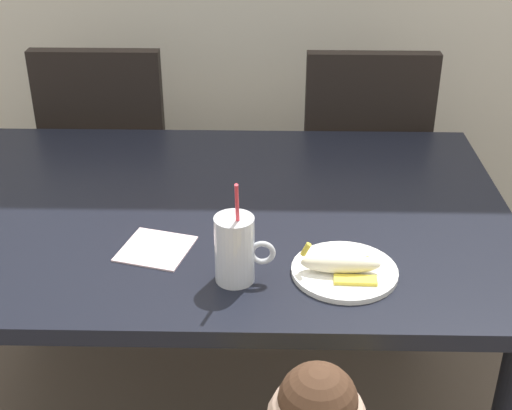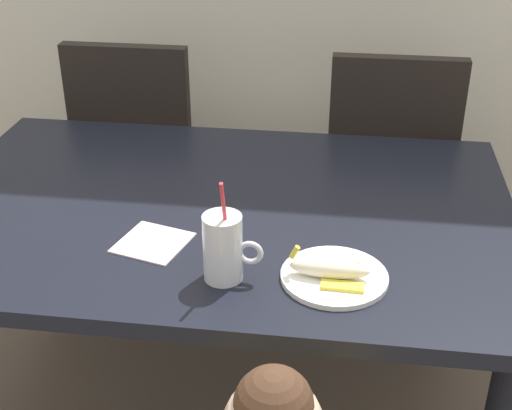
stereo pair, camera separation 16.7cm
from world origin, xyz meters
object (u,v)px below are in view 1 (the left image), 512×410
dining_chair_left (113,156)px  milk_cup (235,253)px  dining_table (214,236)px  dining_chair_right (361,159)px  snack_plate (344,271)px  paper_napkin (156,249)px  peeled_banana (342,264)px

dining_chair_left → milk_cup: 1.18m
dining_chair_left → dining_table: bearing=120.2°
dining_table → dining_chair_left: 0.84m
dining_table → dining_chair_right: size_ratio=1.56×
dining_chair_right → snack_plate: bearing=81.1°
dining_table → paper_napkin: (-0.12, -0.21, 0.09)m
milk_cup → snack_plate: bearing=6.4°
dining_table → dining_chair_right: dining_chair_right is taller
dining_table → peeled_banana: 0.44m
snack_plate → dining_chair_left: bearing=125.5°
dining_chair_left → dining_chair_right: same height
dining_table → milk_cup: bearing=-77.4°
dining_chair_left → snack_plate: dining_chair_left is taller
dining_table → dining_chair_left: bearing=120.2°
dining_chair_right → peeled_banana: 1.06m
dining_table → snack_plate: (0.31, -0.30, 0.09)m
dining_table → peeled_banana: peeled_banana is taller
dining_table → snack_plate: size_ratio=6.51×
milk_cup → snack_plate: milk_cup is taller
milk_cup → snack_plate: size_ratio=1.08×
dining_chair_right → paper_napkin: bearing=57.8°
milk_cup → paper_napkin: (-0.19, 0.11, -0.06)m
dining_chair_left → dining_chair_right: size_ratio=1.00×
peeled_banana → paper_napkin: size_ratio=1.15×
dining_chair_right → milk_cup: bearing=69.3°
paper_napkin → milk_cup: bearing=-31.4°
dining_table → paper_napkin: size_ratio=9.97×
dining_chair_left → paper_napkin: bearing=108.1°
dining_table → milk_cup: size_ratio=6.03×
dining_chair_left → milk_cup: bearing=115.2°
dining_chair_left → milk_cup: (0.49, -1.04, 0.26)m
dining_chair_right → snack_plate: 1.04m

